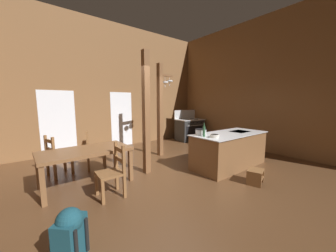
# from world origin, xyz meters

# --- Properties ---
(ground_plane) EXTENTS (8.50, 7.63, 0.10)m
(ground_plane) POSITION_xyz_m (0.00, 0.00, -0.05)
(ground_plane) COLOR brown
(wall_back) EXTENTS (8.50, 0.14, 4.50)m
(wall_back) POSITION_xyz_m (0.00, 3.49, 2.25)
(wall_back) COLOR brown
(wall_back) RESTS_ON ground_plane
(wall_right) EXTENTS (0.14, 7.63, 4.50)m
(wall_right) POSITION_xyz_m (3.92, 0.00, 2.25)
(wall_right) COLOR brown
(wall_right) RESTS_ON ground_plane
(glazed_door_back_left) EXTENTS (1.00, 0.01, 2.05)m
(glazed_door_back_left) POSITION_xyz_m (-1.73, 3.41, 1.02)
(glazed_door_back_left) COLOR white
(glazed_door_back_left) RESTS_ON ground_plane
(glazed_panel_back_right) EXTENTS (0.84, 0.01, 2.05)m
(glazed_panel_back_right) POSITION_xyz_m (0.39, 3.41, 1.02)
(glazed_panel_back_right) COLOR white
(glazed_panel_back_right) RESTS_ON ground_plane
(kitchen_island) EXTENTS (2.17, 0.98, 0.89)m
(kitchen_island) POSITION_xyz_m (1.64, -0.49, 0.44)
(kitchen_island) COLOR brown
(kitchen_island) RESTS_ON ground_plane
(stove_range) EXTENTS (1.23, 0.93, 1.32)m
(stove_range) POSITION_xyz_m (3.18, 2.55, 0.48)
(stove_range) COLOR #2B2B2B
(stove_range) RESTS_ON ground_plane
(support_post_with_pot_rack) EXTENTS (0.61, 0.24, 2.85)m
(support_post_with_pot_rack) POSITION_xyz_m (0.82, 1.46, 1.52)
(support_post_with_pot_rack) COLOR brown
(support_post_with_pot_rack) RESTS_ON ground_plane
(support_post_center) EXTENTS (0.14, 0.14, 2.85)m
(support_post_center) POSITION_xyz_m (-0.31, 0.47, 1.43)
(support_post_center) COLOR brown
(support_post_center) RESTS_ON ground_plane
(step_stool) EXTENTS (0.43, 0.37, 0.30)m
(step_stool) POSITION_xyz_m (1.15, -1.46, 0.18)
(step_stool) COLOR brown
(step_stool) RESTS_ON ground_plane
(dining_table) EXTENTS (1.72, 0.94, 0.74)m
(dining_table) POSITION_xyz_m (-1.62, 0.67, 0.65)
(dining_table) COLOR brown
(dining_table) RESTS_ON ground_plane
(ladderback_chair_near_window) EXTENTS (0.53, 0.53, 0.95)m
(ladderback_chair_near_window) POSITION_xyz_m (-1.24, 1.51, 0.45)
(ladderback_chair_near_window) COLOR brown
(ladderback_chair_near_window) RESTS_ON ground_plane
(ladderback_chair_by_post) EXTENTS (0.46, 0.46, 0.95)m
(ladderback_chair_by_post) POSITION_xyz_m (-1.37, -0.10, 0.45)
(ladderback_chair_by_post) COLOR brown
(ladderback_chair_by_post) RESTS_ON ground_plane
(ladderback_chair_at_table_end) EXTENTS (0.54, 0.54, 0.95)m
(ladderback_chair_at_table_end) POSITION_xyz_m (-2.03, 1.56, 0.45)
(ladderback_chair_at_table_end) COLOR brown
(ladderback_chair_at_table_end) RESTS_ON ground_plane
(backpack) EXTENTS (0.38, 0.38, 0.60)m
(backpack) POSITION_xyz_m (-2.26, -1.17, 0.31)
(backpack) COLOR #194756
(backpack) RESTS_ON ground_plane
(stockpot_on_counter) EXTENTS (0.35, 0.28, 0.15)m
(stockpot_on_counter) POSITION_xyz_m (0.84, -0.21, 0.96)
(stockpot_on_counter) COLOR silver
(stockpot_on_counter) RESTS_ON kitchen_island
(mixing_bowl_on_counter) EXTENTS (0.21, 0.21, 0.07)m
(mixing_bowl_on_counter) POSITION_xyz_m (0.84, -0.62, 0.93)
(mixing_bowl_on_counter) COLOR silver
(mixing_bowl_on_counter) RESTS_ON kitchen_island
(bottle_tall_on_counter) EXTENTS (0.06, 0.06, 0.32)m
(bottle_tall_on_counter) POSITION_xyz_m (0.74, -0.39, 1.02)
(bottle_tall_on_counter) COLOR #2D5638
(bottle_tall_on_counter) RESTS_ON kitchen_island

